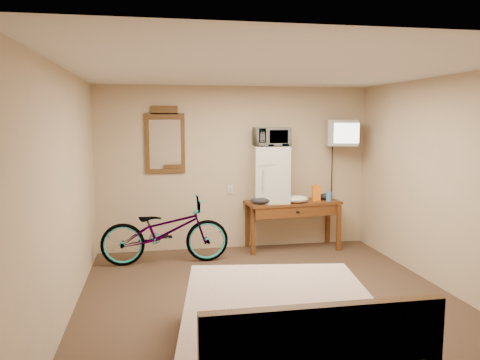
{
  "coord_description": "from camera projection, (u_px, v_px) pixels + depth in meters",
  "views": [
    {
      "loc": [
        -1.22,
        -4.78,
        1.99
      ],
      "look_at": [
        -0.19,
        0.88,
        1.25
      ],
      "focal_mm": 35.0,
      "sensor_mm": 36.0,
      "label": 1
    }
  ],
  "objects": [
    {
      "name": "bed",
      "position": [
        284.0,
        335.0,
        3.72
      ],
      "size": [
        1.83,
        2.27,
        0.9
      ],
      "color": "brown",
      "rests_on": "floor"
    },
    {
      "name": "bicycle",
      "position": [
        165.0,
        231.0,
        6.48
      ],
      "size": [
        1.76,
        0.64,
        0.92
      ],
      "primitive_type": "imported",
      "rotation": [
        0.0,
        0.0,
        1.58
      ],
      "color": "black",
      "rests_on": "floor"
    },
    {
      "name": "microwave",
      "position": [
        272.0,
        137.0,
        7.01
      ],
      "size": [
        0.54,
        0.39,
        0.28
      ],
      "primitive_type": "imported",
      "rotation": [
        0.0,
        0.0,
        0.1
      ],
      "color": "silver",
      "rests_on": "mini_fridge"
    },
    {
      "name": "blue_cup",
      "position": [
        329.0,
        197.0,
        7.17
      ],
      "size": [
        0.08,
        0.08,
        0.14
      ],
      "primitive_type": "cylinder",
      "color": "#4385E5",
      "rests_on": "desk"
    },
    {
      "name": "snack_bag",
      "position": [
        316.0,
        193.0,
        7.19
      ],
      "size": [
        0.12,
        0.07,
        0.25
      ],
      "primitive_type": "cube",
      "rotation": [
        0.0,
        0.0,
        -0.0
      ],
      "color": "orange",
      "rests_on": "desk"
    },
    {
      "name": "mini_fridge",
      "position": [
        271.0,
        174.0,
        7.08
      ],
      "size": [
        0.58,
        0.56,
        0.85
      ],
      "color": "silver",
      "rests_on": "desk"
    },
    {
      "name": "cloth_dark_a",
      "position": [
        261.0,
        201.0,
        6.91
      ],
      "size": [
        0.28,
        0.21,
        0.11
      ],
      "primitive_type": "ellipsoid",
      "color": "black",
      "rests_on": "desk"
    },
    {
      "name": "wall_mirror",
      "position": [
        165.0,
        141.0,
        6.95
      ],
      "size": [
        0.59,
        0.04,
        1.0
      ],
      "color": "brown",
      "rests_on": "room"
    },
    {
      "name": "crt_television",
      "position": [
        341.0,
        133.0,
        7.17
      ],
      "size": [
        0.53,
        0.61,
        0.39
      ],
      "color": "black",
      "rests_on": "room"
    },
    {
      "name": "cloth_cream",
      "position": [
        297.0,
        199.0,
        7.04
      ],
      "size": [
        0.35,
        0.27,
        0.11
      ],
      "primitive_type": "ellipsoid",
      "color": "silver",
      "rests_on": "desk"
    },
    {
      "name": "desk",
      "position": [
        293.0,
        209.0,
        7.16
      ],
      "size": [
        1.48,
        0.68,
        0.75
      ],
      "color": "#622F15",
      "rests_on": "floor"
    },
    {
      "name": "room",
      "position": [
        272.0,
        190.0,
        4.98
      ],
      "size": [
        4.6,
        4.64,
        2.5
      ],
      "color": "#412A20",
      "rests_on": "ground"
    },
    {
      "name": "cloth_dark_b",
      "position": [
        325.0,
        196.0,
        7.32
      ],
      "size": [
        0.21,
        0.17,
        0.09
      ],
      "primitive_type": "ellipsoid",
      "color": "black",
      "rests_on": "desk"
    }
  ]
}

